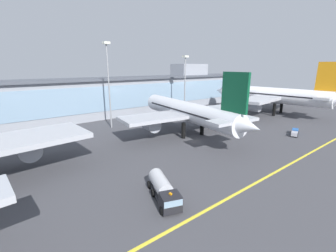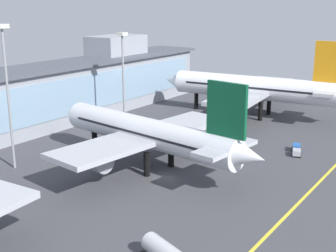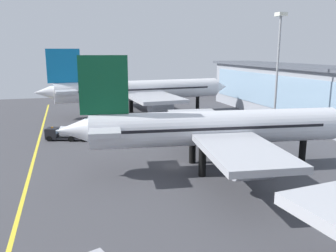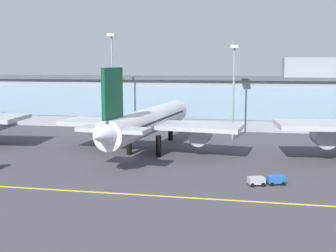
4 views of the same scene
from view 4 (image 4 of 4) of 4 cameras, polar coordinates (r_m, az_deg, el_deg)
ground_plane at (r=82.93m, az=-5.31°, el=-4.31°), size 184.35×184.35×0.00m
taxiway_centreline_stripe at (r=62.82m, az=-10.97°, el=-8.61°), size 147.48×0.50×0.01m
terminal_building at (r=122.61m, az=0.91°, el=3.49°), size 134.68×14.00×19.66m
airliner_near_right at (r=86.53m, az=-2.64°, el=0.56°), size 38.46×47.35×17.51m
baggage_tug_near at (r=66.36m, az=13.08°, el=-7.04°), size 5.77×3.46×1.40m
apron_light_mast_west at (r=102.62m, az=8.80°, el=6.41°), size 1.80×1.80×22.41m
apron_light_mast_centre at (r=108.43m, az=-7.47°, el=7.42°), size 1.80×1.80×25.42m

